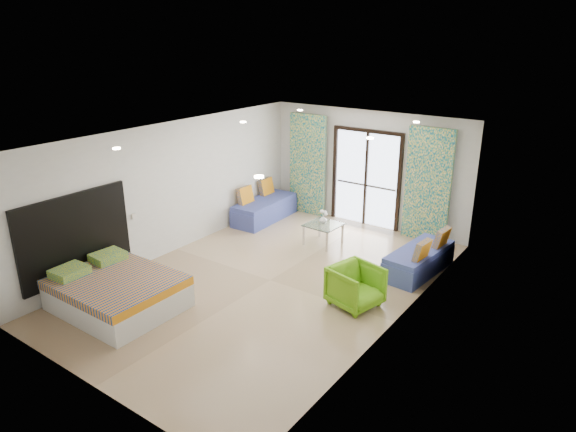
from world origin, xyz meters
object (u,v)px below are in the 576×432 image
Objects in this scene: daybed_left at (264,208)px; coffee_table at (323,226)px; bed at (117,292)px; daybed_right at (420,260)px; armchair at (356,284)px.

coffee_table is (2.00, -0.48, 0.13)m from daybed_left.
bed is at bearing -84.85° from daybed_left.
daybed_left is 2.06m from coffee_table.
bed is 4.53m from coffee_table.
daybed_right reaches higher than bed.
coffee_table is (-2.23, 0.11, 0.15)m from daybed_right.
daybed_right is at bearing 2.22° from armchair.
bed is 1.06× the size of daybed_left.
armchair is at bearing -46.52° from coffee_table.
coffee_table reaches higher than bed.
armchair is at bearing -34.68° from daybed_left.
coffee_table is at bearing 72.53° from bed.
daybed_right is at bearing 49.48° from bed.
bed is 3.99m from armchair.
armchair is (1.84, -1.94, -0.02)m from coffee_table.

